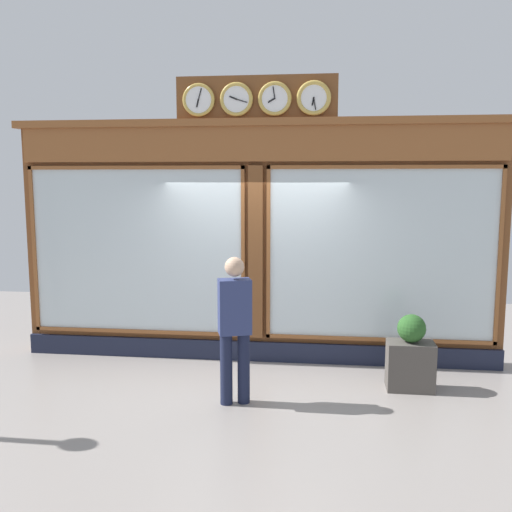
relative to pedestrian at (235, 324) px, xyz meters
The scene contains 5 objects.
ground_plane 1.56m from the pedestrian, 92.54° to the left, with size 14.00×14.00×0.00m, color gray.
shop_facade 1.84m from the pedestrian, 91.92° to the right, with size 6.81×0.42×3.91m.
pedestrian is the anchor object (origin of this frame).
planter_box 2.25m from the pedestrian, 161.65° to the right, with size 0.56×0.36×0.59m, color #4C4742.
planter_shrub 2.16m from the pedestrian, 161.65° to the right, with size 0.34×0.34×0.34m, color #285623.
Camera 1 is at (-0.91, 7.61, 2.54)m, focal length 39.36 mm.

